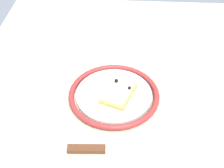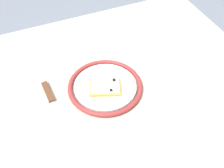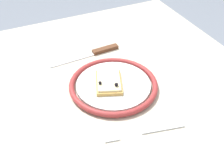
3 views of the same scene
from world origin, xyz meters
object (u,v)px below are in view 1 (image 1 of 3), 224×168
at_px(dining_table, 115,105).
at_px(plate, 113,95).
at_px(knife, 100,149).
at_px(fork, 118,57).
at_px(napkin, 183,20).
at_px(pizza_slice_near, 118,93).

height_order(dining_table, plate, plate).
xyz_separation_m(plate, knife, (0.18, -0.02, -0.00)).
distance_m(fork, napkin, 0.34).
xyz_separation_m(knife, fork, (-0.36, 0.02, -0.00)).
distance_m(dining_table, napkin, 0.45).
height_order(pizza_slice_near, fork, pizza_slice_near).
bearing_deg(fork, dining_table, -1.20).
xyz_separation_m(dining_table, napkin, (-0.37, 0.24, 0.09)).
bearing_deg(napkin, plate, -29.53).
distance_m(pizza_slice_near, napkin, 0.48).
distance_m(dining_table, plate, 0.11).
bearing_deg(plate, knife, -6.51).
bearing_deg(dining_table, knife, -5.38).
height_order(dining_table, napkin, napkin).
bearing_deg(fork, pizza_slice_near, 2.98).
height_order(dining_table, knife, knife).
xyz_separation_m(knife, napkin, (-0.60, 0.26, -0.00)).
bearing_deg(knife, napkin, 156.71).
bearing_deg(fork, plate, -1.26).
xyz_separation_m(dining_table, knife, (0.23, -0.02, 0.09)).
height_order(plate, napkin, plate).
bearing_deg(knife, pizza_slice_near, 169.01).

